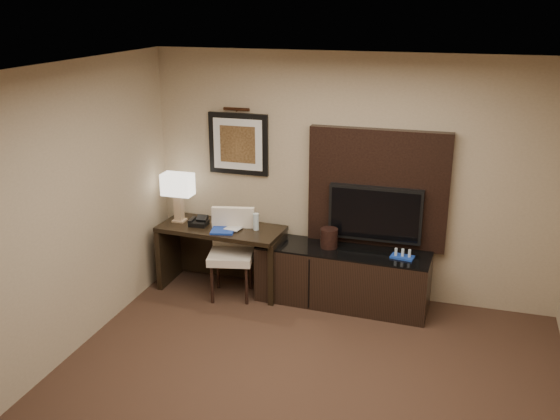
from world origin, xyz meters
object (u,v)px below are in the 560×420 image
at_px(credenza, 342,277).
at_px(ice_bucket, 329,238).
at_px(desk_phone, 199,221).
at_px(table_lamp, 178,198).
at_px(desk, 222,258).
at_px(tv, 375,214).
at_px(minibar_tray, 403,254).
at_px(desk_chair, 231,255).
at_px(water_bottle, 256,222).

distance_m(credenza, ice_bucket, 0.46).
height_order(desk_phone, ice_bucket, ice_bucket).
bearing_deg(table_lamp, ice_bucket, -0.33).
relative_size(desk, ice_bucket, 6.64).
xyz_separation_m(tv, table_lamp, (-2.24, -0.15, 0.02)).
bearing_deg(ice_bucket, desk, -178.60).
bearing_deg(minibar_tray, credenza, 176.64).
bearing_deg(desk_chair, table_lamp, 150.91).
xyz_separation_m(desk_chair, desk_phone, (-0.44, 0.14, 0.30)).
bearing_deg(ice_bucket, tv, 19.03).
bearing_deg(ice_bucket, credenza, -10.51).
relative_size(desk, desk_chair, 1.41).
relative_size(desk, credenza, 0.76).
bearing_deg(desk, tv, 9.83).
xyz_separation_m(desk, desk_phone, (-0.26, -0.03, 0.43)).
bearing_deg(desk_chair, desk_phone, 149.30).
distance_m(desk, desk_phone, 0.50).
bearing_deg(water_bottle, tv, 7.23).
xyz_separation_m(credenza, desk_phone, (-1.67, -0.03, 0.48)).
bearing_deg(ice_bucket, desk_chair, -169.29).
bearing_deg(water_bottle, desk_chair, -139.46).
bearing_deg(table_lamp, desk, -4.37).
xyz_separation_m(desk, table_lamp, (-0.53, 0.04, 0.66)).
height_order(tv, water_bottle, tv).
height_order(credenza, minibar_tray, minibar_tray).
bearing_deg(desk_phone, desk_chair, -21.16).
bearing_deg(desk_phone, minibar_tray, -3.35).
relative_size(table_lamp, ice_bucket, 2.70).
distance_m(tv, desk_phone, 1.99).
bearing_deg(minibar_tray, ice_bucket, 175.16).
xyz_separation_m(desk, minibar_tray, (2.05, -0.04, 0.31)).
bearing_deg(desk_phone, credenza, -2.17).
distance_m(desk_chair, desk_phone, 0.56).
bearing_deg(water_bottle, minibar_tray, -2.20).
bearing_deg(water_bottle, table_lamp, 179.07).
relative_size(desk_chair, ice_bucket, 4.70).
bearing_deg(tv, minibar_tray, -33.98).
distance_m(table_lamp, minibar_tray, 2.61).
height_order(desk_chair, desk_phone, desk_chair).
height_order(tv, table_lamp, table_lamp).
bearing_deg(credenza, water_bottle, -179.21).
xyz_separation_m(desk_chair, minibar_tray, (1.86, 0.13, 0.19)).
distance_m(desk, ice_bucket, 1.30).
relative_size(credenza, water_bottle, 9.73).
bearing_deg(table_lamp, desk_chair, -16.47).
bearing_deg(desk_phone, desk, 2.71).
bearing_deg(tv, water_bottle, -172.77).
height_order(desk, tv, tv).
height_order(desk_chair, water_bottle, desk_chair).
xyz_separation_m(water_bottle, minibar_tray, (1.63, -0.06, -0.17)).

